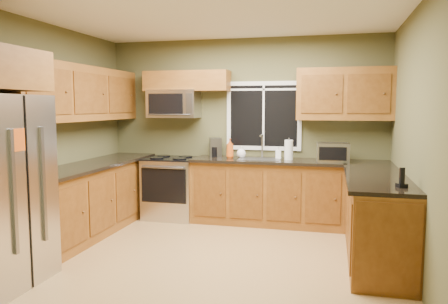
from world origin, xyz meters
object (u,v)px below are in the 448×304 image
at_px(range, 172,187).
at_px(microwave, 174,104).
at_px(soap_bottle_c, 241,152).
at_px(cordless_phone, 402,181).
at_px(coffee_maker, 215,148).
at_px(soap_bottle_a, 230,148).
at_px(toaster_oven, 333,153).
at_px(kettle, 215,148).
at_px(paper_towel_roll, 289,150).
at_px(soap_bottle_b, 278,153).

bearing_deg(range, microwave, 90.02).
relative_size(range, soap_bottle_c, 5.37).
bearing_deg(cordless_phone, coffee_maker, 139.37).
xyz_separation_m(soap_bottle_a, soap_bottle_c, (0.15, 0.08, -0.06)).
distance_m(toaster_oven, coffee_maker, 1.74).
xyz_separation_m(coffee_maker, soap_bottle_a, (0.26, -0.13, 0.01)).
bearing_deg(soap_bottle_c, kettle, 172.23).
relative_size(kettle, soap_bottle_c, 1.52).
relative_size(range, kettle, 3.54).
height_order(microwave, kettle, microwave).
bearing_deg(coffee_maker, paper_towel_roll, -7.54).
distance_m(coffee_maker, kettle, 0.01).
height_order(range, coffee_maker, coffee_maker).
distance_m(toaster_oven, soap_bottle_c, 1.33).
relative_size(toaster_oven, paper_towel_roll, 1.41).
height_order(paper_towel_roll, soap_bottle_b, paper_towel_roll).
bearing_deg(soap_bottle_a, toaster_oven, -5.58).
bearing_deg(microwave, kettle, 3.94).
xyz_separation_m(kettle, paper_towel_roll, (1.11, -0.16, 0.02)).
relative_size(toaster_oven, soap_bottle_b, 2.53).
bearing_deg(cordless_phone, toaster_oven, 109.84).
relative_size(microwave, soap_bottle_b, 4.39).
xyz_separation_m(toaster_oven, coffee_maker, (-1.72, 0.27, 0.00)).
height_order(range, cordless_phone, cordless_phone).
height_order(kettle, cordless_phone, kettle).
distance_m(toaster_oven, soap_bottle_b, 0.80).
relative_size(toaster_oven, soap_bottle_c, 2.51).
bearing_deg(paper_towel_roll, microwave, 176.30).
bearing_deg(microwave, soap_bottle_b, 0.23).
bearing_deg(paper_towel_roll, kettle, 171.93).
height_order(coffee_maker, kettle, coffee_maker).
distance_m(kettle, soap_bottle_c, 0.41).
distance_m(microwave, toaster_oven, 2.46).
xyz_separation_m(range, cordless_phone, (2.99, -1.84, 0.53)).
distance_m(coffee_maker, cordless_phone, 3.09).
bearing_deg(soap_bottle_c, cordless_phone, -45.42).
distance_m(range, microwave, 1.27).
bearing_deg(toaster_oven, soap_bottle_b, 162.38).
height_order(toaster_oven, cordless_phone, toaster_oven).
relative_size(soap_bottle_c, cordless_phone, 0.94).
bearing_deg(kettle, toaster_oven, -9.28).
xyz_separation_m(range, toaster_oven, (2.36, -0.10, 0.60)).
xyz_separation_m(range, soap_bottle_c, (1.05, 0.12, 0.56)).
relative_size(soap_bottle_a, soap_bottle_c, 1.63).
bearing_deg(soap_bottle_b, microwave, -179.77).
bearing_deg(paper_towel_roll, toaster_oven, -11.49).
bearing_deg(toaster_oven, kettle, 170.72).
distance_m(paper_towel_roll, cordless_phone, 2.24).
xyz_separation_m(microwave, toaster_oven, (2.36, -0.24, -0.66)).
distance_m(microwave, kettle, 0.93).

